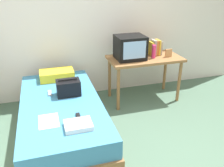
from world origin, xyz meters
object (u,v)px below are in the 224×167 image
Objects in this scene: picture_frame at (168,53)px; pillow at (57,75)px; desk at (145,63)px; handbag at (68,88)px; folded_towel at (78,125)px; tv at (130,47)px; book_row at (155,48)px; bed at (62,118)px; remote_silver at (50,93)px; water_bottle at (154,52)px; magazine at (49,121)px; remote_dark at (79,117)px.

pillow is (-1.75, 0.16, -0.23)m from picture_frame.
desk reaches higher than handbag.
handbag reaches higher than folded_towel.
tv is 1.78× the size of book_row.
tv is at bearing 26.41° from handbag.
pillow is 1.35m from folded_towel.
tv is 0.63m from picture_frame.
bed is 1.49m from tv.
remote_silver is 0.90m from folded_towel.
book_row is at bearing 130.03° from picture_frame.
water_bottle is 0.72× the size of magazine.
book_row is 2.16m from magazine.
bed is at bearing -64.91° from remote_silver.
tv is at bearing 171.05° from picture_frame.
water_bottle reaches higher than remote_silver.
pillow is 3.18× the size of remote_dark.
picture_frame is 1.93m from remote_silver.
bed is at bearing 108.70° from remote_dark.
bed is at bearing -155.54° from book_row.
water_bottle is at bearing -31.00° from desk.
desk is 3.87× the size of handbag.
picture_frame is at bearing 35.71° from folded_towel.
folded_towel is at bearing -144.29° from picture_frame.
magazine is 1.04× the size of folded_towel.
folded_towel reaches higher than bed.
tv is 1.39m from remote_silver.
picture_frame is 0.43× the size of handbag.
handbag is 1.03× the size of magazine.
folded_towel is at bearing -128.84° from tv.
magazine is (-1.69, -1.01, -0.33)m from water_bottle.
handbag is (0.12, 0.15, 0.35)m from bed.
water_bottle is 0.75× the size of folded_towel.
book_row reaches higher than water_bottle.
picture_frame is (0.25, -0.02, -0.04)m from water_bottle.
desk reaches higher than folded_towel.
magazine is at bearing -99.25° from pillow.
bed is 0.69m from folded_towel.
picture_frame reaches higher than magazine.
book_row is 1.71× the size of remote_silver.
book_row reaches higher than picture_frame.
book_row is 0.82× the size of handbag.
picture_frame is at bearing 31.99° from remote_dark.
book_row is (1.62, 0.74, 0.60)m from bed.
handbag reaches higher than remote_dark.
water_bottle is (0.37, -0.08, -0.08)m from tv.
remote_silver is (-0.24, 0.10, -0.09)m from handbag.
tv is 0.48m from book_row.
tv is at bearing 51.16° from folded_towel.
tv is 2.10× the size of water_bottle.
folded_towel reaches higher than magazine.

